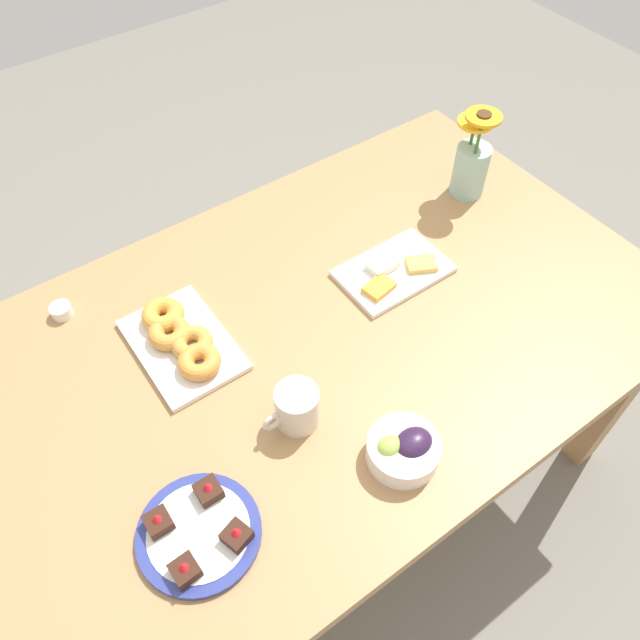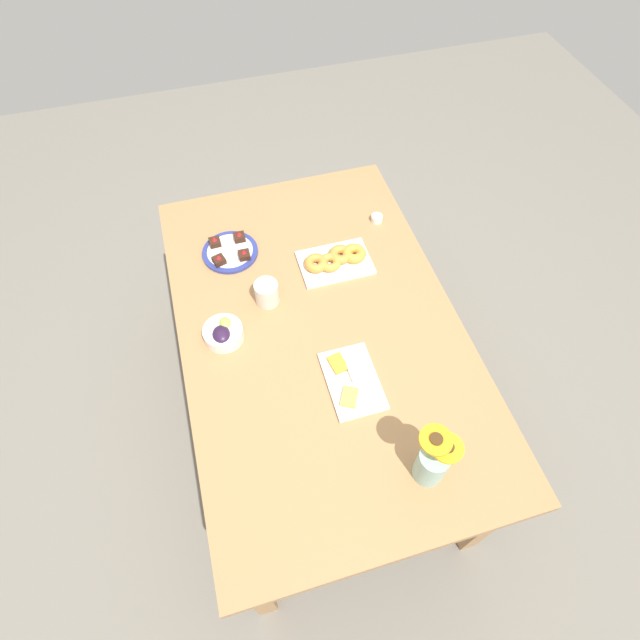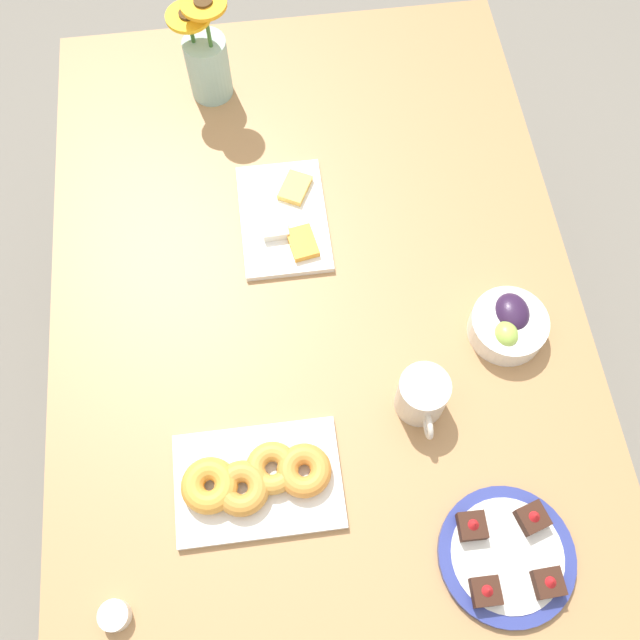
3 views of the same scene
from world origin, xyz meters
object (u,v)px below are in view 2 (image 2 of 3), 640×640
object	(u,v)px
flower_vase	(432,463)
grape_bowl	(223,333)
croissant_platter	(336,260)
coffee_mug	(267,292)
dining_table	(320,339)
dessert_plate	(230,251)
cheese_platter	(352,380)
jam_cup_honey	(377,218)

from	to	relation	value
flower_vase	grape_bowl	bearing A→B (deg)	37.88
croissant_platter	coffee_mug	bearing A→B (deg)	109.01
dining_table	flower_vase	distance (m)	0.64
croissant_platter	dessert_plate	distance (m)	0.43
dessert_plate	flower_vase	xyz separation A→B (m)	(-1.04, -0.41, 0.08)
coffee_mug	cheese_platter	distance (m)	0.46
croissant_platter	flower_vase	bearing A→B (deg)	-178.64
coffee_mug	jam_cup_honey	size ratio (longest dim) A/B	2.56
dining_table	cheese_platter	bearing A→B (deg)	-170.72
grape_bowl	dessert_plate	distance (m)	0.40
dessert_plate	jam_cup_honey	bearing A→B (deg)	-88.97
grape_bowl	croissant_platter	bearing A→B (deg)	-65.21
grape_bowl	dessert_plate	world-z (taller)	grape_bowl
cheese_platter	dessert_plate	size ratio (longest dim) A/B	1.17
coffee_mug	flower_vase	size ratio (longest dim) A/B	0.49
coffee_mug	flower_vase	distance (m)	0.83
coffee_mug	cheese_platter	xyz separation A→B (m)	(-0.41, -0.20, -0.04)
cheese_platter	flower_vase	world-z (taller)	flower_vase
cheese_platter	dessert_plate	distance (m)	0.74
cheese_platter	dining_table	bearing A→B (deg)	9.28
croissant_platter	flower_vase	xyz separation A→B (m)	(-0.87, -0.02, 0.07)
dining_table	croissant_platter	bearing A→B (deg)	-27.70
dining_table	jam_cup_honey	world-z (taller)	jam_cup_honey
dining_table	cheese_platter	distance (m)	0.27
cheese_platter	croissant_platter	bearing A→B (deg)	-11.20
coffee_mug	grape_bowl	xyz separation A→B (m)	(-0.12, 0.18, -0.02)
coffee_mug	cheese_platter	world-z (taller)	coffee_mug
dining_table	jam_cup_honey	size ratio (longest dim) A/B	33.33
coffee_mug	flower_vase	bearing A→B (deg)	-157.46
coffee_mug	jam_cup_honey	distance (m)	0.61
coffee_mug	dessert_plate	xyz separation A→B (m)	(0.27, 0.09, -0.04)
dining_table	jam_cup_honey	distance (m)	0.60
croissant_platter	dessert_plate	bearing A→B (deg)	66.50
flower_vase	cheese_platter	bearing A→B (deg)	19.03
dessert_plate	coffee_mug	bearing A→B (deg)	-161.20
grape_bowl	croissant_platter	size ratio (longest dim) A/B	0.49
coffee_mug	jam_cup_honey	world-z (taller)	coffee_mug
grape_bowl	flower_vase	world-z (taller)	flower_vase
flower_vase	jam_cup_honey	bearing A→B (deg)	-11.66
grape_bowl	coffee_mug	bearing A→B (deg)	-56.95
dining_table	grape_bowl	xyz separation A→B (m)	(0.05, 0.34, 0.12)
jam_cup_honey	flower_vase	size ratio (longest dim) A/B	0.19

